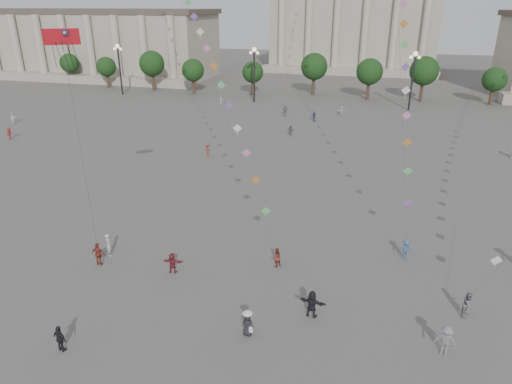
# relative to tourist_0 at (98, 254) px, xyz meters

# --- Properties ---
(ground) EXTENTS (360.00, 360.00, 0.00)m
(ground) POSITION_rel_tourist_0_xyz_m (9.72, -6.64, -0.92)
(ground) COLOR #5A5754
(ground) RESTS_ON ground
(hall_west) EXTENTS (84.00, 26.22, 17.20)m
(hall_west) POSITION_rel_tourist_0_xyz_m (-65.28, 87.25, 7.50)
(hall_west) COLOR #A39B89
(hall_west) RESTS_ON ground
(hall_central) EXTENTS (48.30, 34.30, 35.50)m
(hall_central) POSITION_rel_tourist_0_xyz_m (9.72, 122.58, 13.31)
(hall_central) COLOR #A39B89
(hall_central) RESTS_ON ground
(tree_row) EXTENTS (137.12, 5.12, 8.00)m
(tree_row) POSITION_rel_tourist_0_xyz_m (9.72, 71.36, 4.47)
(tree_row) COLOR #3B281D
(tree_row) RESTS_ON ground
(lamp_post_far_west) EXTENTS (2.00, 0.90, 10.65)m
(lamp_post_far_west) POSITION_rel_tourist_0_xyz_m (-35.28, 63.36, 6.43)
(lamp_post_far_west) COLOR #262628
(lamp_post_far_west) RESTS_ON ground
(lamp_post_mid_west) EXTENTS (2.00, 0.90, 10.65)m
(lamp_post_mid_west) POSITION_rel_tourist_0_xyz_m (-5.28, 63.36, 6.43)
(lamp_post_mid_west) COLOR #262628
(lamp_post_mid_west) RESTS_ON ground
(lamp_post_mid_east) EXTENTS (2.00, 0.90, 10.65)m
(lamp_post_mid_east) POSITION_rel_tourist_0_xyz_m (24.72, 63.36, 6.43)
(lamp_post_mid_east) COLOR #262628
(lamp_post_mid_east) RESTS_ON ground
(person_crowd_0) EXTENTS (0.98, 1.03, 1.72)m
(person_crowd_0) POSITION_rel_tourist_0_xyz_m (8.88, 50.31, -0.07)
(person_crowd_0) COLOR #37407C
(person_crowd_0) RESTS_ON ground
(person_crowd_1) EXTENTS (1.20, 1.14, 1.95)m
(person_crowd_1) POSITION_rel_tourist_0_xyz_m (-38.97, 35.23, 0.05)
(person_crowd_1) COLOR silver
(person_crowd_1) RESTS_ON ground
(person_crowd_2) EXTENTS (0.79, 1.24, 1.82)m
(person_crowd_2) POSITION_rel_tourist_0_xyz_m (-32.52, 27.18, -0.01)
(person_crowd_2) COLOR maroon
(person_crowd_2) RESTS_ON ground
(person_crowd_3) EXTENTS (1.77, 0.76, 1.84)m
(person_crowd_3) POSITION_rel_tourist_0_xyz_m (16.63, -1.90, -0.00)
(person_crowd_3) COLOR black
(person_crowd_3) RESTS_ON ground
(person_crowd_4) EXTENTS (1.59, 1.04, 1.64)m
(person_crowd_4) POSITION_rel_tourist_0_xyz_m (12.99, 55.93, -0.11)
(person_crowd_4) COLOR silver
(person_crowd_4) RESTS_ON ground
(person_crowd_6) EXTENTS (1.37, 0.98, 1.91)m
(person_crowd_6) POSITION_rel_tourist_0_xyz_m (24.45, -3.32, 0.03)
(person_crowd_6) COLOR slate
(person_crowd_6) RESTS_ON ground
(person_crowd_10) EXTENTS (0.57, 0.72, 1.74)m
(person_crowd_10) POSITION_rel_tourist_0_xyz_m (-10.32, 57.49, -0.05)
(person_crowd_10) COLOR beige
(person_crowd_10) RESTS_ON ground
(person_crowd_12) EXTENTS (1.49, 1.17, 1.58)m
(person_crowd_12) POSITION_rel_tourist_0_xyz_m (6.83, 40.50, -0.14)
(person_crowd_12) COLOR slate
(person_crowd_12) RESTS_ON ground
(person_crowd_13) EXTENTS (0.79, 0.80, 1.87)m
(person_crowd_13) POSITION_rel_tourist_0_xyz_m (-0.02, 1.47, 0.01)
(person_crowd_13) COLOR #B6B7B2
(person_crowd_13) RESTS_ON ground
(person_crowd_16) EXTENTS (1.13, 0.48, 1.93)m
(person_crowd_16) POSITION_rel_tourist_0_xyz_m (3.38, 52.61, 0.04)
(person_crowd_16) COLOR slate
(person_crowd_16) RESTS_ON ground
(person_crowd_17) EXTENTS (1.14, 1.37, 1.85)m
(person_crowd_17) POSITION_rel_tourist_0_xyz_m (-1.45, 27.10, -0.00)
(person_crowd_17) COLOR maroon
(person_crowd_17) RESTS_ON ground
(tourist_0) EXTENTS (1.10, 0.50, 1.85)m
(tourist_0) POSITION_rel_tourist_0_xyz_m (0.00, 0.00, 0.00)
(tourist_0) COLOR maroon
(tourist_0) RESTS_ON ground
(tourist_2) EXTENTS (1.51, 0.60, 1.59)m
(tourist_2) POSITION_rel_tourist_0_xyz_m (5.88, 0.50, -0.13)
(tourist_2) COLOR maroon
(tourist_2) RESTS_ON ground
(tourist_4) EXTENTS (1.07, 0.64, 1.70)m
(tourist_4) POSITION_rel_tourist_0_xyz_m (3.25, -8.83, -0.07)
(tourist_4) COLOR black
(tourist_4) RESTS_ON ground
(kite_flyer_0) EXTENTS (0.91, 0.95, 1.54)m
(kite_flyer_0) POSITION_rel_tourist_0_xyz_m (13.12, 3.35, -0.15)
(kite_flyer_0) COLOR maroon
(kite_flyer_0) RESTS_ON ground
(kite_flyer_1) EXTENTS (1.22, 1.13, 1.66)m
(kite_flyer_1) POSITION_rel_tourist_0_xyz_m (22.61, 7.07, -0.10)
(kite_flyer_1) COLOR #345676
(kite_flyer_1) RESTS_ON ground
(kite_flyer_2) EXTENTS (0.97, 1.05, 1.73)m
(kite_flyer_2) POSITION_rel_tourist_0_xyz_m (26.20, 0.74, -0.06)
(kite_flyer_2) COLOR slate
(kite_flyer_2) RESTS_ON ground
(hat_person) EXTENTS (0.78, 0.60, 1.69)m
(hat_person) POSITION_rel_tourist_0_xyz_m (13.20, -4.71, -0.10)
(hat_person) COLOR black
(hat_person) RESTS_ON ground
(dragon_kite) EXTENTS (2.13, 1.64, 15.51)m
(dragon_kite) POSITION_rel_tourist_0_xyz_m (-0.29, 0.04, 14.88)
(dragon_kite) COLOR red
(dragon_kite) RESTS_ON ground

